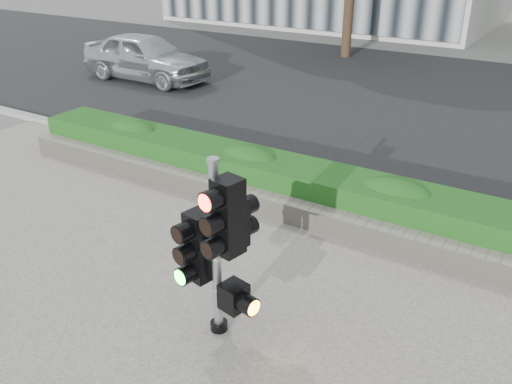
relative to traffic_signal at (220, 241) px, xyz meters
The scene contains 7 objects.
ground 1.64m from the traffic_signal, 124.84° to the left, with size 120.00×120.00×0.00m, color #51514C.
road 10.98m from the traffic_signal, 93.26° to the left, with size 60.00×13.00×0.02m, color black.
curb 4.25m from the traffic_signal, 98.73° to the left, with size 60.00×0.25×0.12m, color gray.
stone_wall 3.04m from the traffic_signal, 102.53° to the left, with size 12.00×0.32×0.34m, color gray.
hedge 3.60m from the traffic_signal, 100.22° to the left, with size 12.00×1.00×0.68m, color #2F7724.
traffic_signal is the anchor object (origin of this frame).
car_silver 12.50m from the traffic_signal, 136.25° to the left, with size 1.73×4.31×1.47m, color #B6B9BE.
Camera 1 is at (3.64, -4.99, 4.25)m, focal length 38.00 mm.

